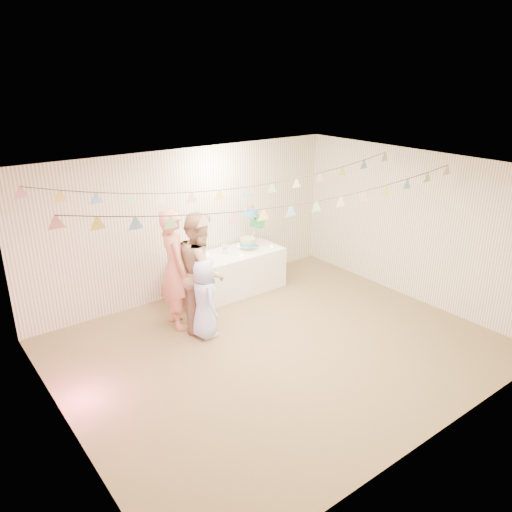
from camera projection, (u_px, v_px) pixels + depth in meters
floor at (278, 347)px, 7.33m from camera, size 6.00×6.00×0.00m
ceiling at (281, 172)px, 6.41m from camera, size 6.00×6.00×0.00m
back_wall at (188, 223)px, 8.73m from camera, size 6.00×6.00×0.00m
front_wall at (438, 339)px, 5.00m from camera, size 6.00×6.00×0.00m
left_wall at (57, 330)px, 5.18m from camera, size 5.00×5.00×0.00m
right_wall at (414, 226)px, 8.56m from camera, size 5.00×5.00×0.00m
table at (230, 273)px, 9.01m from camera, size 1.99×0.80×0.75m
cake_stand at (253, 227)px, 9.09m from camera, size 0.68×0.40×0.76m
cake_bottom at (248, 245)px, 9.06m from camera, size 0.31×0.31×0.15m
cake_middle at (257, 225)px, 9.26m from camera, size 0.27×0.27×0.22m
cake_top_tier at (251, 215)px, 8.94m from camera, size 0.25×0.25×0.19m
platter at (205, 261)px, 8.53m from camera, size 0.32×0.32×0.02m
posy at (225, 249)px, 8.85m from camera, size 0.15×0.15×0.17m
person_adult_a at (175, 269)px, 7.64m from camera, size 0.56×0.76×1.91m
person_adult_b at (201, 270)px, 7.67m from camera, size 1.06×1.13×1.86m
person_child at (204, 299)px, 7.45m from camera, size 0.46×0.64×1.22m
bunting_back at (233, 177)px, 7.32m from camera, size 5.60×1.10×0.40m
bunting_front at (291, 196)px, 6.36m from camera, size 5.60×0.90×0.36m
tealight_0 at (195, 266)px, 8.31m from camera, size 0.04×0.04×0.03m
tealight_1 at (207, 254)px, 8.81m from camera, size 0.04×0.04×0.03m
tealight_2 at (241, 255)px, 8.76m from camera, size 0.04×0.04×0.03m
tealight_3 at (239, 246)px, 9.23m from camera, size 0.04×0.04×0.03m
tealight_4 at (272, 246)px, 9.20m from camera, size 0.04×0.04×0.03m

